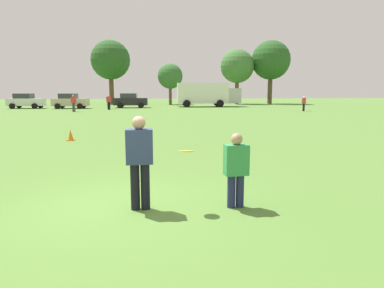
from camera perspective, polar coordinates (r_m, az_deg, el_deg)
ground_plane at (r=6.76m, az=-11.91°, el=-10.12°), size 174.34×174.34×0.00m
player_thrower at (r=6.32m, az=-8.66°, el=-2.23°), size 0.48×0.28×1.73m
player_defender at (r=6.45m, az=7.30°, el=-3.72°), size 0.45×0.27×1.41m
frisbee at (r=6.19m, az=-1.00°, el=-1.23°), size 0.27×0.27×0.07m
traffic_cone at (r=16.10m, az=-19.43°, el=1.38°), size 0.32×0.32×0.48m
parked_car_center at (r=47.20m, az=-25.77°, el=6.44°), size 4.31×2.43×1.82m
parked_car_mid_right at (r=44.87m, az=-19.49°, el=6.73°), size 4.31×2.43×1.82m
parked_car_near_right at (r=45.02m, az=-10.13°, el=7.10°), size 4.31×2.43×1.82m
box_truck at (r=47.18m, az=2.52°, el=8.30°), size 8.64×3.36×3.18m
bystander_sideline_watcher at (r=40.87m, az=-13.60°, el=6.88°), size 0.54×0.43×1.71m
bystander_far_jogger at (r=38.75m, az=18.00°, el=6.50°), size 0.49×0.47×1.58m
bystander_field_marshal at (r=37.87m, az=-18.99°, el=6.55°), size 0.55×0.46×1.75m
tree_west_oak at (r=58.74m, az=-13.32°, el=13.33°), size 6.28×6.28×10.21m
tree_west_maple at (r=55.02m, az=-3.63°, el=11.10°), size 3.91×3.91×6.36m
tree_center_elm at (r=57.64m, az=7.49°, el=12.59°), size 5.40×5.40×8.77m
tree_east_birch at (r=59.32m, az=12.90°, el=13.32°), size 6.31×6.31×10.25m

